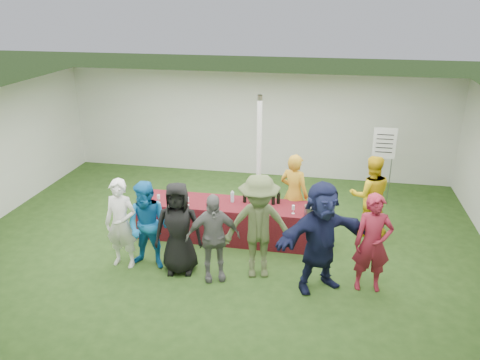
% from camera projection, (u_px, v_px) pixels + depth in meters
% --- Properties ---
extents(ground, '(60.00, 60.00, 0.00)m').
position_uv_depth(ground, '(223.00, 245.00, 9.02)').
color(ground, '#284719').
rests_on(ground, ground).
extents(tent, '(10.00, 10.00, 10.00)m').
position_uv_depth(tent, '(259.00, 161.00, 9.53)').
color(tent, white).
rests_on(tent, ground).
extents(serving_table, '(3.60, 0.80, 0.75)m').
position_uv_depth(serving_table, '(230.00, 221.00, 9.18)').
color(serving_table, maroon).
rests_on(serving_table, ground).
extents(wine_bottles, '(0.72, 0.14, 0.32)m').
position_uv_depth(wine_bottles, '(262.00, 197.00, 9.01)').
color(wine_bottles, black).
rests_on(wine_bottles, serving_table).
extents(wine_glasses, '(2.66, 0.10, 0.16)m').
position_uv_depth(wine_glasses, '(204.00, 201.00, 8.86)').
color(wine_glasses, silver).
rests_on(wine_glasses, serving_table).
extents(water_bottle, '(0.07, 0.07, 0.23)m').
position_uv_depth(water_bottle, '(232.00, 197.00, 9.07)').
color(water_bottle, silver).
rests_on(water_bottle, serving_table).
extents(bar_towel, '(0.25, 0.18, 0.03)m').
position_uv_depth(bar_towel, '(313.00, 208.00, 8.80)').
color(bar_towel, white).
rests_on(bar_towel, serving_table).
extents(dump_bucket, '(0.23, 0.23, 0.18)m').
position_uv_depth(dump_bucket, '(310.00, 210.00, 8.53)').
color(dump_bucket, slate).
rests_on(dump_bucket, serving_table).
extents(wine_list_sign, '(0.50, 0.03, 1.80)m').
position_uv_depth(wine_list_sign, '(384.00, 149.00, 10.38)').
color(wine_list_sign, slate).
rests_on(wine_list_sign, ground).
extents(staff_pourer, '(0.72, 0.61, 1.67)m').
position_uv_depth(staff_pourer, '(294.00, 194.00, 9.24)').
color(staff_pourer, '#C18A20').
rests_on(staff_pourer, ground).
extents(staff_back, '(0.88, 0.73, 1.65)m').
position_uv_depth(staff_back, '(370.00, 196.00, 9.20)').
color(staff_back, yellow).
rests_on(staff_back, ground).
extents(customer_0, '(0.62, 0.43, 1.63)m').
position_uv_depth(customer_0, '(121.00, 224.00, 8.09)').
color(customer_0, white).
rests_on(customer_0, ground).
extents(customer_1, '(0.82, 0.66, 1.60)m').
position_uv_depth(customer_1, '(148.00, 226.00, 8.05)').
color(customer_1, '#156BB2').
rests_on(customer_1, ground).
extents(customer_2, '(0.88, 0.66, 1.65)m').
position_uv_depth(customer_2, '(178.00, 228.00, 7.91)').
color(customer_2, black).
rests_on(customer_2, ground).
extents(customer_3, '(0.98, 0.67, 1.54)m').
position_uv_depth(customer_3, '(213.00, 237.00, 7.72)').
color(customer_3, slate).
rests_on(customer_3, ground).
extents(customer_4, '(1.30, 0.92, 1.84)m').
position_uv_depth(customer_4, '(259.00, 227.00, 7.75)').
color(customer_4, '#4D5933').
rests_on(customer_4, ground).
extents(customer_5, '(1.75, 1.39, 1.86)m').
position_uv_depth(customer_5, '(321.00, 237.00, 7.41)').
color(customer_5, '#141839').
rests_on(customer_5, ground).
extents(customer_6, '(0.65, 0.46, 1.66)m').
position_uv_depth(customer_6, '(373.00, 243.00, 7.41)').
color(customer_6, maroon).
rests_on(customer_6, ground).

